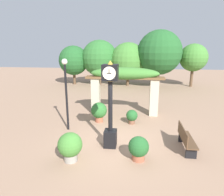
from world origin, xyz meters
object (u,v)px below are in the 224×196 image
object	(u,v)px
potted_plant_far_right	(132,116)
lamp_post	(66,85)
pedestal_clock	(110,103)
potted_plant_far_left	(139,148)
potted_plant_near_right	(99,111)
park_bench	(186,139)
potted_plant_near_left	(70,146)

from	to	relation	value
potted_plant_far_right	lamp_post	size ratio (longest dim) A/B	0.22
pedestal_clock	potted_plant_far_left	world-z (taller)	pedestal_clock
potted_plant_near_right	potted_plant_far_right	bearing A→B (deg)	-2.32
park_bench	lamp_post	size ratio (longest dim) A/B	0.47
potted_plant_far_right	lamp_post	distance (m)	3.63
pedestal_clock	lamp_post	distance (m)	2.66
potted_plant_near_right	park_bench	world-z (taller)	potted_plant_near_right
park_bench	lamp_post	xyz separation A→B (m)	(-5.09, 1.30, 1.70)
pedestal_clock	potted_plant_near_left	world-z (taller)	pedestal_clock
potted_plant_far_right	park_bench	world-z (taller)	park_bench
lamp_post	park_bench	bearing A→B (deg)	-14.35
potted_plant_near_right	potted_plant_near_left	bearing A→B (deg)	-93.92
pedestal_clock	potted_plant_far_right	bearing A→B (deg)	73.24
pedestal_clock	potted_plant_far_left	size ratio (longest dim) A/B	3.92
potted_plant_far_right	potted_plant_far_left	bearing A→B (deg)	-84.46
pedestal_clock	potted_plant_near_right	xyz separation A→B (m)	(-0.95, 2.61, -1.19)
lamp_post	pedestal_clock	bearing A→B (deg)	-32.43
pedestal_clock	potted_plant_far_right	xyz separation A→B (m)	(0.76, 2.54, -1.38)
potted_plant_near_right	park_bench	size ratio (longest dim) A/B	0.66
pedestal_clock	park_bench	size ratio (longest dim) A/B	2.13
pedestal_clock	park_bench	bearing A→B (deg)	2.17
park_bench	pedestal_clock	bearing A→B (deg)	92.17
potted_plant_near_left	potted_plant_far_right	size ratio (longest dim) A/B	1.40
potted_plant_far_left	potted_plant_near_right	bearing A→B (deg)	120.57
pedestal_clock	lamp_post	xyz separation A→B (m)	(-2.22, 1.41, 0.35)
potted_plant_near_left	potted_plant_far_left	bearing A→B (deg)	8.78
pedestal_clock	potted_plant_far_right	size ratio (longest dim) A/B	4.57
potted_plant_far_left	potted_plant_near_left	bearing A→B (deg)	-171.22
potted_plant_far_left	potted_plant_far_right	distance (m)	3.41
potted_plant_near_left	potted_plant_far_left	size ratio (longest dim) A/B	1.20
pedestal_clock	potted_plant_far_right	world-z (taller)	pedestal_clock
potted_plant_far_left	potted_plant_far_right	bearing A→B (deg)	95.54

